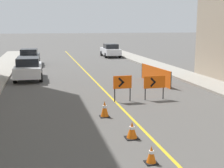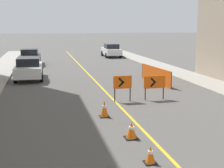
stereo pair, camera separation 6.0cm
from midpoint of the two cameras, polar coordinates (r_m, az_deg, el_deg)
name	(u,v)px [view 1 (the left image)]	position (r m, az deg, el deg)	size (l,w,h in m)	color
lane_stripe	(95,81)	(21.82, -3.22, 0.54)	(0.12, 51.17, 0.01)	gold
sidewalk_right	(188,76)	(24.01, 13.66, 1.37)	(2.29, 51.17, 0.15)	#9E998E
traffic_cone_fourth	(151,155)	(9.12, 7.02, -12.70)	(0.35, 0.35, 0.52)	black
traffic_cone_fifth	(132,130)	(10.90, 3.52, -8.43)	(0.46, 0.46, 0.60)	black
traffic_cone_farthest	(105,109)	(13.33, -1.48, -4.57)	(0.43, 0.43, 0.71)	black
arrow_barricade_primary	(122,83)	(15.86, 1.82, 0.11)	(0.96, 0.10, 1.34)	#EF560C
arrow_barricade_secondary	(154,83)	(16.43, 7.67, 0.20)	(1.18, 0.10, 1.26)	#EF560C
safety_mesh_fence	(155,75)	(21.19, 7.81, 1.63)	(0.44, 4.44, 1.08)	#EF560C
parked_car_curb_near	(28,68)	(23.14, -15.12, 2.77)	(1.94, 4.33, 1.59)	silver
parked_car_curb_mid	(29,57)	(31.42, -14.91, 4.81)	(2.00, 4.38, 1.59)	#474C51
parked_car_curb_far	(111,50)	(38.27, -0.32, 6.18)	(1.94, 4.32, 1.59)	silver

